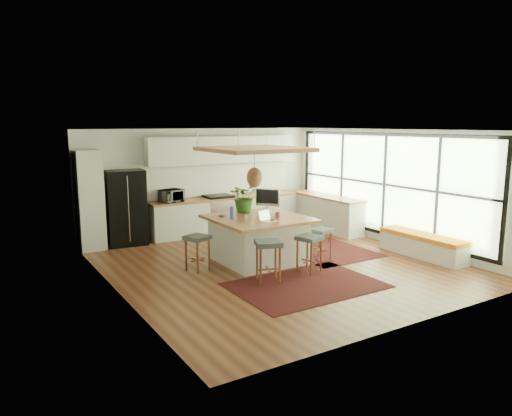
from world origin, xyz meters
TOP-DOWN VIEW (x-y plane):
  - floor at (0.00, 0.00)m, footprint 7.00×7.00m
  - ceiling at (0.00, 0.00)m, footprint 7.00×7.00m
  - wall_back at (0.00, 3.50)m, footprint 6.50×0.00m
  - wall_front at (0.00, -3.50)m, footprint 6.50×0.00m
  - wall_left at (-3.25, 0.00)m, footprint 0.00×7.00m
  - wall_right at (3.25, 0.00)m, footprint 0.00×7.00m
  - window_wall at (3.22, 0.00)m, footprint 0.10×6.20m
  - pantry at (-2.95, 3.18)m, footprint 0.55×0.60m
  - back_counter_base at (0.55, 3.18)m, footprint 4.20×0.60m
  - back_counter_top at (0.55, 3.18)m, footprint 4.24×0.64m
  - backsplash at (0.55, 3.48)m, footprint 4.20×0.02m
  - upper_cabinets at (0.55, 3.32)m, footprint 4.20×0.34m
  - range at (0.30, 3.18)m, footprint 0.76×0.62m
  - right_counter_base at (2.93, 2.00)m, footprint 0.60×2.50m
  - right_counter_top at (2.93, 2.00)m, footprint 0.64×2.54m
  - window_bench at (2.95, -1.20)m, footprint 0.52×2.00m
  - ceiling_panel at (-0.30, 0.40)m, footprint 1.86×1.86m
  - rug_near at (-0.31, -1.38)m, footprint 2.60×1.80m
  - rug_right at (1.48, 0.49)m, footprint 1.80×2.60m
  - fridge at (-2.13, 3.19)m, footprint 0.95×0.78m
  - island at (-0.22, 0.38)m, footprint 1.85×1.85m
  - stool_near_left at (-0.78, -0.87)m, footprint 0.59×0.59m
  - stool_near_right at (0.21, -0.78)m, footprint 0.52×0.52m
  - stool_right_front at (0.97, -0.20)m, footprint 0.47×0.47m
  - stool_right_back at (0.94, 0.69)m, footprint 0.54×0.54m
  - stool_left_side at (-1.58, 0.43)m, footprint 0.54×0.54m
  - laptop at (-0.27, -0.07)m, footprint 0.36×0.37m
  - monitor at (0.27, 0.79)m, footprint 0.49×0.56m
  - microwave at (-1.00, 3.15)m, footprint 0.62×0.45m
  - island_plant at (-0.19, 1.03)m, footprint 0.89×0.92m
  - island_bowl at (-0.81, 0.87)m, footprint 0.26×0.26m
  - island_bottle_0 at (-0.77, 0.48)m, footprint 0.07×0.07m
  - island_bottle_1 at (-0.62, 0.23)m, footprint 0.07×0.07m
  - island_bottle_2 at (0.03, 0.08)m, footprint 0.07×0.07m

SIDE VIEW (x-z plane):
  - floor at x=0.00m, z-range 0.00..0.00m
  - rug_near at x=-0.31m, z-range 0.00..0.01m
  - rug_right at x=1.48m, z-range 0.00..0.01m
  - window_bench at x=2.95m, z-range 0.00..0.50m
  - stool_near_left at x=-0.78m, z-range -0.03..0.74m
  - stool_near_right at x=0.21m, z-range 0.00..0.71m
  - stool_right_front at x=0.97m, z-range 0.03..0.68m
  - stool_right_back at x=0.94m, z-range -0.01..0.72m
  - stool_left_side at x=-1.58m, z-range 0.01..0.70m
  - back_counter_base at x=0.55m, z-range 0.00..0.88m
  - right_counter_base at x=2.93m, z-range 0.00..0.88m
  - island at x=-0.22m, z-range 0.00..0.93m
  - range at x=0.30m, z-range 0.00..1.00m
  - back_counter_top at x=0.55m, z-range 0.88..0.93m
  - right_counter_top at x=2.93m, z-range 0.88..0.93m
  - fridge at x=-2.13m, z-range 0.04..1.81m
  - island_bowl at x=-0.81m, z-range 0.93..0.98m
  - island_bottle_0 at x=-0.77m, z-range 0.93..1.12m
  - island_bottle_1 at x=-0.62m, z-range 0.93..1.12m
  - island_bottle_2 at x=0.03m, z-range 0.93..1.12m
  - laptop at x=-0.27m, z-range 0.94..1.16m
  - microwave at x=-1.00m, z-range 0.93..1.30m
  - pantry at x=-2.95m, z-range 0.00..2.25m
  - monitor at x=0.27m, z-range 0.93..1.45m
  - island_plant at x=-0.19m, z-range 0.93..1.48m
  - wall_back at x=0.00m, z-range -1.90..4.60m
  - wall_front at x=0.00m, z-range -1.90..4.60m
  - wall_left at x=-3.25m, z-range -2.15..4.85m
  - wall_right at x=3.25m, z-range -2.15..4.85m
  - backsplash at x=0.55m, z-range 0.95..1.75m
  - window_wall at x=3.22m, z-range 0.10..2.70m
  - ceiling_panel at x=-0.30m, z-range 1.65..2.45m
  - upper_cabinets at x=0.55m, z-range 1.80..2.50m
  - ceiling at x=0.00m, z-range 2.70..2.70m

